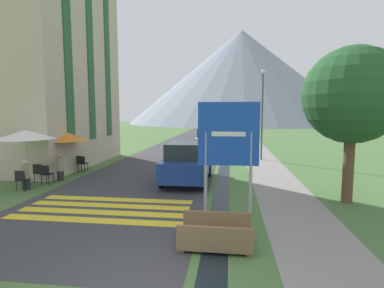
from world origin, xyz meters
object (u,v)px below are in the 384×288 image
Objects in this scene: person_seated_far at (26,173)px; cafe_umbrella_front_white at (25,135)px; footbridge at (216,236)px; parked_car_far at (207,140)px; parked_car_near at (187,162)px; cafe_chair_far_right at (79,162)px; person_seated_near at (60,166)px; streetlamp at (262,108)px; hotel_building at (44,49)px; cafe_chair_near_right at (39,171)px; road_sign at (228,143)px; tree_by_path at (352,96)px; cafe_chair_near_left at (46,173)px; cafe_chair_nearest at (22,179)px; cafe_chair_far_left at (82,162)px; cafe_umbrella_middle_orange at (66,137)px.

cafe_umbrella_front_white is at bearing 114.95° from person_seated_far.
parked_car_far is (-1.58, 17.74, 0.68)m from footbridge.
cafe_chair_far_right is at bearing 164.23° from parked_car_near.
streetlamp is at bearing 37.65° from person_seated_near.
person_seated_far is (2.69, -5.81, -6.14)m from hotel_building.
hotel_building is at bearing 146.45° from cafe_chair_near_right.
cafe_chair_near_right is at bearing 158.56° from road_sign.
parked_car_near is at bearing 158.55° from tree_by_path.
parked_car_near is at bearing -90.09° from parked_car_far.
cafe_chair_near_left is (-6.03, -1.29, -0.40)m from parked_car_near.
streetlamp reaches higher than cafe_chair_near_right.
cafe_chair_far_left is at bearing 62.27° from cafe_chair_nearest.
cafe_chair_nearest is 1.21m from cafe_chair_near_left.
person_seated_far reaches higher than cafe_chair_near_left.
footbridge is 0.79× the size of cafe_umbrella_middle_orange.
cafe_chair_near_left is at bearing 174.93° from tree_by_path.
tree_by_path is at bearing -20.36° from cafe_chair_nearest.
streetlamp is 9.62m from tree_by_path.
cafe_chair_far_right is 0.35× the size of cafe_umbrella_front_white.
footbridge is 9.41m from cafe_umbrella_front_white.
cafe_chair_nearest is 0.39× the size of cafe_umbrella_middle_orange.
cafe_umbrella_middle_orange is at bearing -76.99° from cafe_chair_far_right.
streetlamp is at bearing 79.40° from road_sign.
person_seated_far is at bearing -96.52° from cafe_chair_near_left.
parked_car_far is at bearing 59.56° from cafe_umbrella_middle_orange.
cafe_umbrella_front_white reaches higher than cafe_chair_near_left.
parked_car_near is at bearing 37.39° from cafe_chair_near_right.
road_sign is 9.82m from cafe_chair_far_left.
tree_by_path is (11.83, -3.91, 3.18)m from cafe_chair_far_left.
person_seated_near is (3.16, -4.12, -6.14)m from hotel_building.
cafe_umbrella_front_white is at bearing 163.89° from road_sign.
parked_car_far is at bearing 40.72° from hotel_building.
cafe_chair_far_right is 1.00× the size of cafe_chair_near_right.
streetlamp is at bearing 102.05° from tree_by_path.
cafe_chair_far_right is at bearing -122.47° from parked_car_far.
cafe_chair_nearest is (-6.33, -13.81, -0.39)m from parked_car_far.
cafe_umbrella_middle_orange is at bearing -125.16° from cafe_chair_far_left.
footbridge is at bearing -47.21° from cafe_chair_nearest.
cafe_umbrella_front_white is 13.81m from streetlamp.
cafe_chair_nearest is 4.04m from cafe_chair_far_left.
person_seated_near is 12.33m from tree_by_path.
cafe_umbrella_middle_orange is at bearing 88.27° from person_seated_far.
cafe_umbrella_middle_orange is at bearing 85.20° from cafe_umbrella_front_white.
footbridge is 1.35× the size of person_seated_far.
streetlamp is at bearing 79.94° from footbridge.
cafe_chair_near_right is 13.60m from streetlamp.
cafe_chair_far_left is 0.68× the size of person_seated_far.
road_sign is 11.63m from streetlamp.
cafe_umbrella_middle_orange is at bearing -120.44° from parked_car_far.
parked_car_far reaches higher than footbridge.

